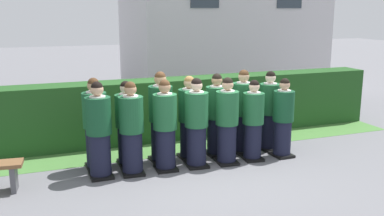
% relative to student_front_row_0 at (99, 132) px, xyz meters
% --- Properties ---
extents(ground_plane, '(60.00, 60.00, 0.00)m').
position_rel_student_front_row_0_xyz_m(ground_plane, '(1.74, -0.10, -0.80)').
color(ground_plane, slate).
extents(student_front_row_0, '(0.43, 0.48, 1.67)m').
position_rel_student_front_row_0_xyz_m(student_front_row_0, '(0.00, 0.00, 0.00)').
color(student_front_row_0, black).
rests_on(student_front_row_0, ground).
extents(student_front_row_1, '(0.43, 0.53, 1.64)m').
position_rel_student_front_row_0_xyz_m(student_front_row_1, '(0.55, -0.04, -0.01)').
color(student_front_row_1, black).
rests_on(student_front_row_1, ground).
extents(student_front_row_2, '(0.43, 0.49, 1.64)m').
position_rel_student_front_row_0_xyz_m(student_front_row_2, '(1.16, -0.05, -0.01)').
color(student_front_row_2, black).
rests_on(student_front_row_2, ground).
extents(student_front_row_3, '(0.43, 0.53, 1.65)m').
position_rel_student_front_row_0_xyz_m(student_front_row_3, '(1.74, -0.09, -0.01)').
color(student_front_row_3, black).
rests_on(student_front_row_3, ground).
extents(student_front_row_4, '(0.42, 0.53, 1.63)m').
position_rel_student_front_row_0_xyz_m(student_front_row_4, '(2.33, -0.14, -0.02)').
color(student_front_row_4, black).
rests_on(student_front_row_4, ground).
extents(student_front_row_5, '(0.40, 0.48, 1.55)m').
position_rel_student_front_row_0_xyz_m(student_front_row_5, '(2.88, -0.12, -0.06)').
color(student_front_row_5, black).
rests_on(student_front_row_5, ground).
extents(student_front_row_6, '(0.40, 0.46, 1.56)m').
position_rel_student_front_row_0_xyz_m(student_front_row_6, '(3.52, -0.16, -0.06)').
color(student_front_row_6, black).
rests_on(student_front_row_6, ground).
extents(student_rear_row_0, '(0.43, 0.53, 1.67)m').
position_rel_student_front_row_0_xyz_m(student_rear_row_0, '(0.01, 0.46, -0.00)').
color(student_rear_row_0, black).
rests_on(student_rear_row_0, ground).
extents(student_rear_row_1, '(0.41, 0.47, 1.58)m').
position_rel_student_front_row_0_xyz_m(student_rear_row_1, '(0.58, 0.46, -0.04)').
color(student_rear_row_1, black).
rests_on(student_rear_row_1, ground).
extents(student_rear_row_2, '(0.45, 0.51, 1.73)m').
position_rel_student_front_row_0_xyz_m(student_rear_row_2, '(1.21, 0.40, 0.03)').
color(student_rear_row_2, black).
rests_on(student_rear_row_2, ground).
extents(student_rear_row_3, '(0.42, 0.47, 1.62)m').
position_rel_student_front_row_0_xyz_m(student_rear_row_3, '(1.77, 0.37, -0.03)').
color(student_rear_row_3, black).
rests_on(student_rear_row_3, ground).
extents(student_rear_row_4, '(0.42, 0.51, 1.63)m').
position_rel_student_front_row_0_xyz_m(student_rear_row_4, '(2.34, 0.37, -0.02)').
color(student_rear_row_4, black).
rests_on(student_rear_row_4, ground).
extents(student_rear_row_5, '(0.44, 0.53, 1.68)m').
position_rel_student_front_row_0_xyz_m(student_rear_row_5, '(2.91, 0.36, 0.01)').
color(student_rear_row_5, black).
rests_on(student_rear_row_5, ground).
extents(student_rear_row_6, '(0.42, 0.47, 1.63)m').
position_rel_student_front_row_0_xyz_m(student_rear_row_6, '(3.50, 0.32, -0.02)').
color(student_rear_row_6, black).
rests_on(student_rear_row_6, ground).
extents(hedge, '(10.38, 0.70, 1.34)m').
position_rel_student_front_row_0_xyz_m(hedge, '(1.74, 1.85, -0.13)').
color(hedge, '#214C1E').
rests_on(hedge, ground).
extents(lawn_strip, '(10.38, 0.90, 0.01)m').
position_rel_student_front_row_0_xyz_m(lawn_strip, '(1.74, 1.05, -0.79)').
color(lawn_strip, '#477A38').
rests_on(lawn_strip, ground).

